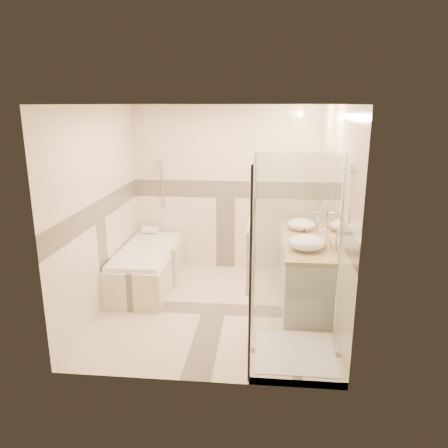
# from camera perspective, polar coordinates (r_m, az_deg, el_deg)

# --- Properties ---
(room) EXTENTS (2.82, 3.02, 2.52)m
(room) POSITION_cam_1_polar(r_m,az_deg,el_deg) (5.20, -0.75, 1.53)
(room) COLOR beige
(room) RESTS_ON ground
(bathtub) EXTENTS (0.75, 1.70, 0.56)m
(bathtub) POSITION_cam_1_polar(r_m,az_deg,el_deg) (6.28, -9.95, -5.31)
(bathtub) COLOR beige
(bathtub) RESTS_ON ground
(vanity) EXTENTS (0.58, 1.62, 0.85)m
(vanity) POSITION_cam_1_polar(r_m,az_deg,el_deg) (5.72, 10.39, -6.17)
(vanity) COLOR silver
(vanity) RESTS_ON ground
(shower_enclosure) EXTENTS (0.96, 0.93, 2.04)m
(shower_enclosure) POSITION_cam_1_polar(r_m,az_deg,el_deg) (4.50, 7.93, -11.11)
(shower_enclosure) COLOR beige
(shower_enclosure) RESTS_ON ground
(vessel_sink_near) EXTENTS (0.39, 0.39, 0.15)m
(vessel_sink_near) POSITION_cam_1_polar(r_m,az_deg,el_deg) (6.02, 10.08, -0.02)
(vessel_sink_near) COLOR white
(vessel_sink_near) RESTS_ON vanity
(vessel_sink_far) EXTENTS (0.44, 0.44, 0.18)m
(vessel_sink_far) POSITION_cam_1_polar(r_m,az_deg,el_deg) (5.21, 10.75, -2.37)
(vessel_sink_far) COLOR white
(vessel_sink_far) RESTS_ON vanity
(faucet_near) EXTENTS (0.11, 0.03, 0.27)m
(faucet_near) POSITION_cam_1_polar(r_m,az_deg,el_deg) (6.02, 12.16, 0.63)
(faucet_near) COLOR silver
(faucet_near) RESTS_ON vanity
(faucet_far) EXTENTS (0.11, 0.03, 0.26)m
(faucet_far) POSITION_cam_1_polar(r_m,az_deg,el_deg) (5.21, 13.15, -1.76)
(faucet_far) COLOR silver
(faucet_far) RESTS_ON vanity
(amenity_bottle_a) EXTENTS (0.08, 0.08, 0.15)m
(amenity_bottle_a) POSITION_cam_1_polar(r_m,az_deg,el_deg) (5.57, 10.42, -1.29)
(amenity_bottle_a) COLOR black
(amenity_bottle_a) RESTS_ON vanity
(amenity_bottle_b) EXTENTS (0.14, 0.14, 0.15)m
(amenity_bottle_b) POSITION_cam_1_polar(r_m,az_deg,el_deg) (5.56, 10.42, -1.34)
(amenity_bottle_b) COLOR black
(amenity_bottle_b) RESTS_ON vanity
(folded_towels) EXTENTS (0.16, 0.24, 0.08)m
(folded_towels) POSITION_cam_1_polar(r_m,az_deg,el_deg) (6.24, 9.91, 0.18)
(folded_towels) COLOR white
(folded_towels) RESTS_ON vanity
(rolled_towel) EXTENTS (0.25, 0.11, 0.11)m
(rolled_towel) POSITION_cam_1_polar(r_m,az_deg,el_deg) (6.85, -9.61, -0.80)
(rolled_towel) COLOR white
(rolled_towel) RESTS_ON bathtub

